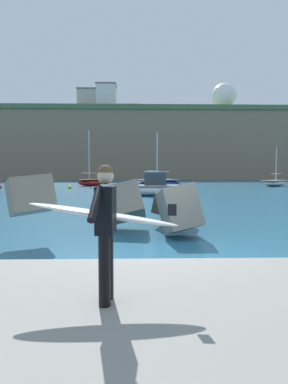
{
  "coord_description": "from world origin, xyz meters",
  "views": [
    {
      "loc": [
        -0.82,
        -8.02,
        1.92
      ],
      "look_at": [
        -0.6,
        0.5,
        1.4
      ],
      "focal_mm": 30.36,
      "sensor_mm": 36.0,
      "label": 1
    }
  ],
  "objects_px": {
    "boat_mid_centre": "(91,182)",
    "radar_dome": "(224,97)",
    "mooring_buoy_middle": "(162,185)",
    "boat_near_left": "(155,181)",
    "boat_near_right": "(160,185)",
    "mooring_buoy_outer": "(165,187)",
    "surfer_with_board": "(105,221)",
    "boat_mid_left": "(275,183)",
    "mooring_buoy_inner": "(70,187)",
    "station_building_central": "(89,100)",
    "station_building_east": "(107,97)",
    "boat_far_left": "(151,188)",
    "station_building_west": "(129,113)"
  },
  "relations": [
    {
      "from": "boat_mid_left",
      "to": "boat_mid_centre",
      "type": "height_order",
      "value": "boat_mid_centre"
    },
    {
      "from": "boat_mid_left",
      "to": "mooring_buoy_outer",
      "type": "relative_size",
      "value": 12.27
    },
    {
      "from": "surfer_with_board",
      "to": "boat_mid_centre",
      "type": "height_order",
      "value": "boat_mid_centre"
    },
    {
      "from": "boat_near_left",
      "to": "surfer_with_board",
      "type": "bearing_deg",
      "value": -94.23
    },
    {
      "from": "station_building_east",
      "to": "boat_near_right",
      "type": "bearing_deg",
      "value": -78.86
    },
    {
      "from": "surfer_with_board",
      "to": "mooring_buoy_inner",
      "type": "height_order",
      "value": "surfer_with_board"
    },
    {
      "from": "surfer_with_board",
      "to": "mooring_buoy_middle",
      "type": "distance_m",
      "value": 40.93
    },
    {
      "from": "surfer_with_board",
      "to": "boat_far_left",
      "type": "distance_m",
      "value": 22.34
    },
    {
      "from": "boat_near_left",
      "to": "mooring_buoy_inner",
      "type": "xyz_separation_m",
      "value": [
        -10.36,
        -10.28,
        -0.49
      ]
    },
    {
      "from": "mooring_buoy_middle",
      "to": "station_building_central",
      "type": "xyz_separation_m",
      "value": [
        -16.16,
        42.91,
        20.93
      ]
    },
    {
      "from": "boat_far_left",
      "to": "mooring_buoy_outer",
      "type": "height_order",
      "value": "boat_far_left"
    },
    {
      "from": "mooring_buoy_outer",
      "to": "surfer_with_board",
      "type": "bearing_deg",
      "value": -96.49
    },
    {
      "from": "boat_near_left",
      "to": "boat_near_right",
      "type": "xyz_separation_m",
      "value": [
        -0.16,
        -12.7,
        -0.11
      ]
    },
    {
      "from": "surfer_with_board",
      "to": "radar_dome",
      "type": "bearing_deg",
      "value": 73.99
    },
    {
      "from": "boat_near_left",
      "to": "boat_mid_left",
      "type": "relative_size",
      "value": 1.03
    },
    {
      "from": "station_building_west",
      "to": "station_building_central",
      "type": "height_order",
      "value": "station_building_central"
    },
    {
      "from": "surfer_with_board",
      "to": "mooring_buoy_outer",
      "type": "height_order",
      "value": "surfer_with_board"
    },
    {
      "from": "boat_near_right",
      "to": "boat_near_left",
      "type": "bearing_deg",
      "value": 89.27
    },
    {
      "from": "boat_near_right",
      "to": "radar_dome",
      "type": "bearing_deg",
      "value": 69.24
    },
    {
      "from": "boat_mid_centre",
      "to": "mooring_buoy_inner",
      "type": "bearing_deg",
      "value": -98.14
    },
    {
      "from": "radar_dome",
      "to": "mooring_buoy_middle",
      "type": "bearing_deg",
      "value": -113.37
    },
    {
      "from": "boat_far_left",
      "to": "station_building_east",
      "type": "xyz_separation_m",
      "value": [
        -8.88,
        60.68,
        21.16
      ]
    },
    {
      "from": "surfer_with_board",
      "to": "boat_near_right",
      "type": "distance_m",
      "value": 30.77
    },
    {
      "from": "surfer_with_board",
      "to": "mooring_buoy_middle",
      "type": "height_order",
      "value": "surfer_with_board"
    },
    {
      "from": "station_building_west",
      "to": "station_building_central",
      "type": "xyz_separation_m",
      "value": [
        -10.3,
        -17.13,
        0.23
      ]
    },
    {
      "from": "surfer_with_board",
      "to": "boat_mid_left",
      "type": "height_order",
      "value": "boat_mid_left"
    },
    {
      "from": "radar_dome",
      "to": "station_building_west",
      "type": "height_order",
      "value": "radar_dome"
    },
    {
      "from": "boat_near_right",
      "to": "radar_dome",
      "type": "relative_size",
      "value": 0.63
    },
    {
      "from": "boat_mid_left",
      "to": "boat_far_left",
      "type": "xyz_separation_m",
      "value": [
        -17.84,
        -17.47,
        0.15
      ]
    },
    {
      "from": "boat_near_right",
      "to": "mooring_buoy_inner",
      "type": "relative_size",
      "value": 13.99
    },
    {
      "from": "mooring_buoy_middle",
      "to": "radar_dome",
      "type": "bearing_deg",
      "value": 66.63
    },
    {
      "from": "boat_mid_centre",
      "to": "radar_dome",
      "type": "relative_size",
      "value": 0.81
    },
    {
      "from": "boat_near_left",
      "to": "boat_far_left",
      "type": "relative_size",
      "value": 0.95
    },
    {
      "from": "boat_mid_left",
      "to": "boat_far_left",
      "type": "height_order",
      "value": "boat_mid_left"
    },
    {
      "from": "boat_mid_left",
      "to": "station_building_east",
      "type": "bearing_deg",
      "value": 121.73
    },
    {
      "from": "boat_mid_left",
      "to": "boat_mid_centre",
      "type": "relative_size",
      "value": 0.69
    },
    {
      "from": "boat_far_left",
      "to": "mooring_buoy_inner",
      "type": "bearing_deg",
      "value": 129.17
    },
    {
      "from": "mooring_buoy_middle",
      "to": "mooring_buoy_outer",
      "type": "bearing_deg",
      "value": -92.44
    },
    {
      "from": "boat_near_left",
      "to": "station_building_west",
      "type": "bearing_deg",
      "value": 94.94
    },
    {
      "from": "boat_near_left",
      "to": "mooring_buoy_inner",
      "type": "bearing_deg",
      "value": -135.21
    },
    {
      "from": "boat_near_right",
      "to": "mooring_buoy_inner",
      "type": "xyz_separation_m",
      "value": [
        -10.2,
        2.42,
        -0.39
      ]
    },
    {
      "from": "mooring_buoy_outer",
      "to": "mooring_buoy_middle",
      "type": "bearing_deg",
      "value": 87.56
    },
    {
      "from": "boat_mid_centre",
      "to": "mooring_buoy_outer",
      "type": "relative_size",
      "value": 17.77
    },
    {
      "from": "mooring_buoy_middle",
      "to": "station_building_east",
      "type": "bearing_deg",
      "value": 105.05
    },
    {
      "from": "mooring_buoy_middle",
      "to": "radar_dome",
      "type": "relative_size",
      "value": 0.05
    },
    {
      "from": "radar_dome",
      "to": "station_building_central",
      "type": "relative_size",
      "value": 1.6
    },
    {
      "from": "surfer_with_board",
      "to": "boat_mid_left",
      "type": "xyz_separation_m",
      "value": [
        19.46,
        39.74,
        -0.8
      ]
    },
    {
      "from": "boat_near_left",
      "to": "mooring_buoy_inner",
      "type": "height_order",
      "value": "boat_near_left"
    },
    {
      "from": "boat_mid_centre",
      "to": "station_building_east",
      "type": "relative_size",
      "value": 1.23
    },
    {
      "from": "radar_dome",
      "to": "station_building_east",
      "type": "height_order",
      "value": "radar_dome"
    }
  ]
}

